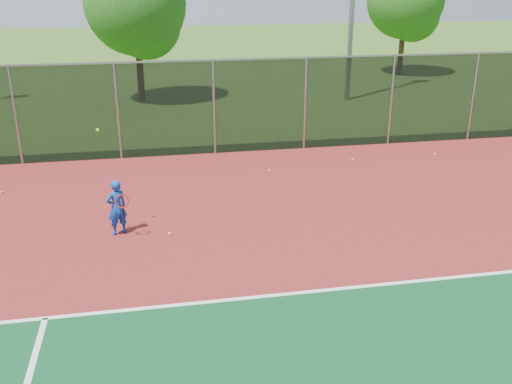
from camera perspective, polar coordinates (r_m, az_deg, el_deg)
court_apron at (r=10.82m, az=18.97°, el=-11.03°), size 30.00×20.00×0.02m
fence_back at (r=18.95m, az=4.93°, el=8.88°), size 30.00×0.06×3.03m
tennis_player at (r=13.08m, az=-13.76°, el=-1.48°), size 0.59×0.66×2.44m
practice_ball_0 at (r=13.02m, az=-8.64°, el=-4.14°), size 0.07×0.07×0.07m
practice_ball_1 at (r=19.36m, az=17.43°, el=3.62°), size 0.07×0.07×0.07m
practice_ball_2 at (r=18.18m, az=9.62°, el=3.21°), size 0.07×0.07×0.07m
practice_ball_3 at (r=16.92m, az=1.34°, el=2.14°), size 0.07×0.07×0.07m
practice_ball_4 at (r=16.73m, az=-24.06°, el=0.01°), size 0.07×0.07×0.07m
tree_back_left at (r=26.40m, az=-11.73°, el=17.46°), size 4.40×4.40×6.47m
tree_back_mid at (r=34.31m, az=14.92°, el=17.75°), size 4.26×4.26×6.26m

